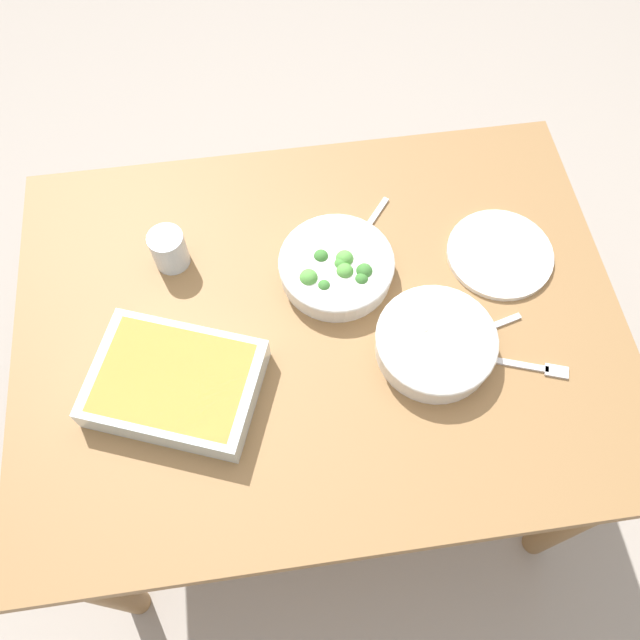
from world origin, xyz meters
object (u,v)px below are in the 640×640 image
Objects in this scene: broccoli_bowl at (336,267)px; baking_dish at (175,383)px; stew_bowl at (435,343)px; spoon_by_stew at (470,335)px; side_plate at (500,254)px; drink_cup at (169,250)px; spoon_by_broccoli at (362,235)px; fork_on_table at (529,366)px.

broccoli_bowl is 0.65× the size of baking_dish.
spoon_by_stew is at bearing -165.51° from stew_bowl.
stew_bowl is 1.05× the size of side_plate.
stew_bowl is 2.71× the size of drink_cup.
drink_cup is 0.39× the size of side_plate.
drink_cup is at bearing -29.40° from stew_bowl.
drink_cup reaches higher than side_plate.
broccoli_bowl is 1.57× the size of spoon_by_broccoli.
spoon_by_stew and spoon_by_broccoli have the same top height.
drink_cup reaches higher than stew_bowl.
spoon_by_broccoli is 0.86× the size of fork_on_table.
drink_cup is 0.62m from spoon_by_stew.
side_plate reaches higher than spoon_by_broccoli.
drink_cup reaches higher than spoon_by_broccoli.
drink_cup is at bearing -6.95° from side_plate.
broccoli_bowl is 1.34× the size of spoon_by_stew.
baking_dish is 0.71m from side_plate.
drink_cup reaches higher than fork_on_table.
stew_bowl is at bearing 46.31° from side_plate.
stew_bowl reaches higher than spoon_by_broccoli.
drink_cup is at bearing -13.71° from broccoli_bowl.
fork_on_table is at bearing 140.01° from spoon_by_stew.
side_plate is at bearing 179.72° from broccoli_bowl.
broccoli_bowl reaches higher than baking_dish.
side_plate is (-0.67, 0.08, -0.03)m from drink_cup.
baking_dish is at bearing -4.09° from fork_on_table.
spoon_by_stew is 0.31m from spoon_by_broccoli.
spoon_by_stew is at bearing 58.17° from side_plate.
spoon_by_stew is (-0.08, -0.02, -0.03)m from stew_bowl.
broccoli_bowl is at bearing -50.82° from stew_bowl.
side_plate is at bearing -121.83° from spoon_by_stew.
fork_on_table is (0.01, 0.25, -0.00)m from side_plate.
spoon_by_stew is (-0.24, 0.18, -0.03)m from broccoli_bowl.
baking_dish reaches higher than spoon_by_broccoli.
broccoli_bowl is 1.35× the size of fork_on_table.
fork_on_table is (-0.26, 0.34, -0.00)m from spoon_by_broccoli.
side_plate is at bearing -163.01° from baking_dish.
baking_dish reaches higher than side_plate.
spoon_by_stew is at bearing -39.99° from fork_on_table.
stew_bowl is at bearing 150.60° from drink_cup.
fork_on_table is at bearing 153.09° from drink_cup.
baking_dish is (0.33, 0.21, 0.00)m from broccoli_bowl.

